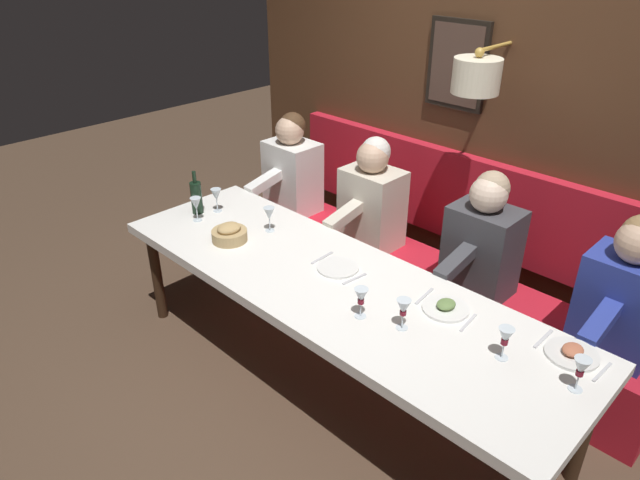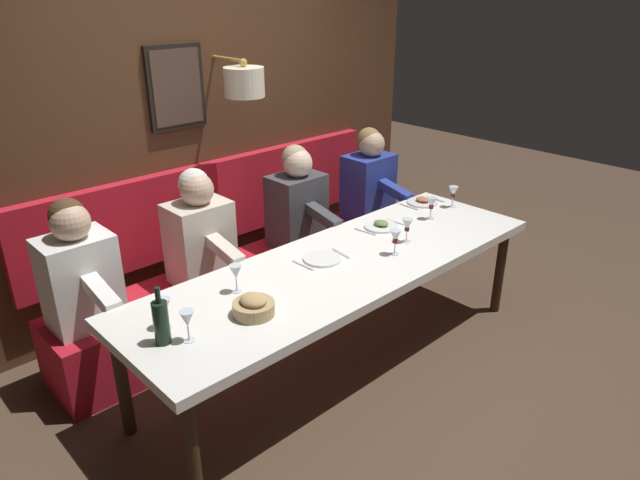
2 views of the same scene
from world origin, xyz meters
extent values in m
plane|color=#4C3828|center=(0.00, 0.00, 0.00)|extent=(12.00, 12.00, 0.00)
cube|color=white|center=(0.00, 0.00, 0.71)|extent=(0.90, 2.88, 0.06)
cylinder|color=#301E12|center=(-0.35, 1.34, 0.34)|extent=(0.07, 0.07, 0.68)
cylinder|color=#301E12|center=(0.35, -1.34, 0.34)|extent=(0.07, 0.07, 0.68)
cylinder|color=#301E12|center=(0.35, 1.34, 0.34)|extent=(0.07, 0.07, 0.68)
cube|color=red|center=(0.89, 0.00, 0.23)|extent=(0.52, 3.08, 0.45)
cube|color=#51331E|center=(1.48, 0.00, 1.45)|extent=(0.10, 4.28, 2.90)
cube|color=red|center=(1.39, 0.00, 0.77)|extent=(0.10, 3.08, 0.64)
cube|color=black|center=(1.42, 0.23, 1.66)|extent=(0.04, 0.43, 0.57)
cube|color=#4C382D|center=(1.40, 0.23, 1.66)|extent=(0.01, 0.37, 0.51)
cylinder|color=#B78E3D|center=(1.25, -0.11, 1.84)|extent=(0.35, 0.02, 0.02)
cylinder|color=beige|center=(1.08, -0.11, 1.70)|extent=(0.28, 0.28, 0.20)
sphere|color=#B78E3D|center=(1.08, -0.11, 1.83)|extent=(0.06, 0.06, 0.06)
cube|color=#283893|center=(0.89, -1.22, 0.73)|extent=(0.30, 0.40, 0.56)
sphere|color=#D1A889|center=(0.87, -1.22, 1.11)|extent=(0.22, 0.22, 0.22)
cube|color=#283893|center=(0.60, -1.22, 0.77)|extent=(0.33, 0.09, 0.14)
cube|color=#3D3D42|center=(0.89, -0.40, 0.73)|extent=(0.30, 0.40, 0.56)
sphere|color=beige|center=(0.87, -0.40, 1.11)|extent=(0.22, 0.22, 0.22)
sphere|color=tan|center=(0.90, -0.40, 1.14)|extent=(0.20, 0.20, 0.20)
cube|color=#3D3D42|center=(0.60, -0.40, 0.77)|extent=(0.33, 0.09, 0.14)
cube|color=beige|center=(0.89, 0.47, 0.73)|extent=(0.30, 0.40, 0.56)
sphere|color=#D1A889|center=(0.87, 0.47, 1.11)|extent=(0.22, 0.22, 0.22)
sphere|color=silver|center=(0.90, 0.47, 1.14)|extent=(0.20, 0.20, 0.20)
cube|color=beige|center=(0.60, 0.47, 0.77)|extent=(0.33, 0.09, 0.14)
cube|color=white|center=(0.89, 1.28, 0.73)|extent=(0.30, 0.40, 0.56)
sphere|color=#D1A889|center=(0.87, 1.28, 1.11)|extent=(0.22, 0.22, 0.22)
sphere|color=#4C331E|center=(0.90, 1.28, 1.14)|extent=(0.20, 0.20, 0.20)
cube|color=white|center=(0.60, 1.28, 0.77)|extent=(0.33, 0.09, 0.14)
cylinder|color=white|center=(0.21, -0.60, 0.75)|extent=(0.24, 0.24, 0.01)
ellipsoid|color=#668447|center=(0.21, -0.60, 0.77)|extent=(0.11, 0.09, 0.04)
cube|color=silver|center=(0.19, -0.74, 0.74)|extent=(0.17, 0.03, 0.01)
cube|color=silver|center=(0.23, -0.45, 0.74)|extent=(0.18, 0.04, 0.01)
cylinder|color=silver|center=(0.31, -1.21, 0.75)|extent=(0.24, 0.24, 0.01)
ellipsoid|color=#B76647|center=(0.31, -1.21, 0.77)|extent=(0.11, 0.09, 0.04)
cube|color=silver|center=(0.29, -1.35, 0.74)|extent=(0.17, 0.02, 0.01)
cube|color=silver|center=(0.33, -1.06, 0.74)|extent=(0.18, 0.02, 0.01)
cylinder|color=white|center=(0.11, 0.07, 0.75)|extent=(0.24, 0.24, 0.01)
cube|color=silver|center=(0.09, -0.08, 0.74)|extent=(0.17, 0.03, 0.01)
cube|color=silver|center=(0.13, 0.21, 0.74)|extent=(0.18, 0.02, 0.01)
cylinder|color=silver|center=(0.15, 0.70, 0.74)|extent=(0.06, 0.06, 0.00)
cylinder|color=silver|center=(0.15, 0.70, 0.78)|extent=(0.01, 0.01, 0.07)
cone|color=silver|center=(0.15, 0.70, 0.86)|extent=(0.07, 0.07, 0.08)
cylinder|color=silver|center=(0.09, 1.17, 0.74)|extent=(0.06, 0.06, 0.00)
cylinder|color=silver|center=(0.09, 1.17, 0.78)|extent=(0.01, 0.01, 0.07)
cone|color=silver|center=(0.09, 1.17, 0.86)|extent=(0.07, 0.07, 0.08)
cylinder|color=silver|center=(0.07, -0.99, 0.74)|extent=(0.06, 0.06, 0.00)
cylinder|color=silver|center=(0.07, -0.99, 0.78)|extent=(0.01, 0.01, 0.07)
cone|color=silver|center=(0.07, -0.99, 0.86)|extent=(0.07, 0.07, 0.08)
cylinder|color=maroon|center=(0.07, -0.99, 0.83)|extent=(0.03, 0.03, 0.03)
cylinder|color=silver|center=(0.10, -1.31, 0.74)|extent=(0.06, 0.06, 0.00)
cylinder|color=silver|center=(0.10, -1.31, 0.78)|extent=(0.01, 0.01, 0.07)
cone|color=silver|center=(0.10, -1.31, 0.86)|extent=(0.07, 0.07, 0.08)
cylinder|color=maroon|center=(0.10, -1.31, 0.83)|extent=(0.03, 0.03, 0.02)
cylinder|color=silver|center=(-0.09, 1.15, 0.74)|extent=(0.06, 0.06, 0.00)
cylinder|color=silver|center=(-0.09, 1.15, 0.78)|extent=(0.01, 0.01, 0.07)
cone|color=silver|center=(-0.09, 1.15, 0.86)|extent=(0.07, 0.07, 0.08)
cylinder|color=silver|center=(-0.14, -0.32, 0.74)|extent=(0.06, 0.06, 0.00)
cylinder|color=silver|center=(-0.14, -0.32, 0.78)|extent=(0.01, 0.01, 0.07)
cone|color=silver|center=(-0.14, -0.32, 0.86)|extent=(0.07, 0.07, 0.08)
cylinder|color=maroon|center=(-0.14, -0.32, 0.83)|extent=(0.03, 0.03, 0.03)
cylinder|color=silver|center=(-0.07, -0.53, 0.74)|extent=(0.06, 0.06, 0.00)
cylinder|color=silver|center=(-0.07, -0.53, 0.78)|extent=(0.01, 0.01, 0.07)
cone|color=silver|center=(-0.07, -0.53, 0.86)|extent=(0.07, 0.07, 0.08)
cylinder|color=maroon|center=(-0.07, -0.53, 0.83)|extent=(0.03, 0.03, 0.02)
cylinder|color=black|center=(-0.02, 1.25, 0.85)|extent=(0.08, 0.08, 0.22)
cylinder|color=black|center=(-0.02, 1.25, 1.00)|extent=(0.03, 0.03, 0.08)
cylinder|color=tan|center=(-0.11, 0.78, 0.78)|extent=(0.22, 0.22, 0.07)
ellipsoid|color=tan|center=(-0.11, 0.78, 0.83)|extent=(0.15, 0.13, 0.06)
camera|label=1|loc=(-1.95, -1.82, 2.45)|focal=32.16mm
camera|label=2|loc=(-2.23, 2.31, 2.31)|focal=32.33mm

